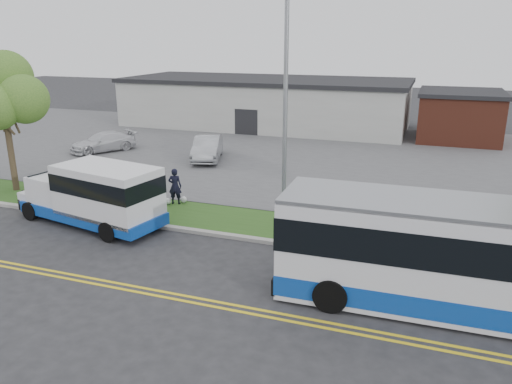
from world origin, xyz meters
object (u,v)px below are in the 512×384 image
at_px(transit_bus, 486,261).
at_px(parked_car_b, 103,142).
at_px(shuttle_bus, 97,193).
at_px(streetlight_near, 285,107).
at_px(parked_car_a, 207,148).
at_px(tree_west, 2,94).
at_px(pedestrian, 175,186).

xyz_separation_m(transit_bus, parked_car_b, (-23.80, 14.49, -0.93)).
bearing_deg(shuttle_bus, transit_bus, 2.61).
distance_m(shuttle_bus, parked_car_b, 14.97).
bearing_deg(streetlight_near, parked_car_b, 148.62).
bearing_deg(shuttle_bus, parked_car_a, 103.77).
distance_m(parked_car_a, parked_car_b, 8.05).
distance_m(tree_west, streetlight_near, 15.01).
relative_size(shuttle_bus, parked_car_b, 1.62).
xyz_separation_m(streetlight_near, transit_bus, (7.48, -4.53, -3.53)).
xyz_separation_m(tree_west, transit_bus, (22.48, -5.00, -3.42)).
bearing_deg(parked_car_a, parked_car_b, 163.33).
distance_m(transit_bus, pedestrian, 14.55).
bearing_deg(pedestrian, parked_car_a, -88.28).
relative_size(streetlight_near, parked_car_a, 2.00).
height_order(streetlight_near, parked_car_b, streetlight_near).
bearing_deg(streetlight_near, shuttle_bus, -163.63).
height_order(streetlight_near, shuttle_bus, streetlight_near).
distance_m(tree_west, shuttle_bus, 8.61).
height_order(streetlight_near, parked_car_a, streetlight_near).
bearing_deg(parked_car_a, shuttle_bus, -105.33).
xyz_separation_m(tree_west, shuttle_bus, (7.30, -2.73, -3.65)).
distance_m(streetlight_near, parked_car_b, 19.64).
bearing_deg(parked_car_a, streetlight_near, -68.78).
relative_size(transit_bus, pedestrian, 6.87).
xyz_separation_m(transit_bus, pedestrian, (-13.33, 5.80, -0.71)).
distance_m(pedestrian, parked_car_b, 13.61).
relative_size(shuttle_bus, transit_bus, 0.61).
xyz_separation_m(tree_west, pedestrian, (9.15, 0.80, -4.14)).
bearing_deg(streetlight_near, pedestrian, 167.73).
bearing_deg(parked_car_b, shuttle_bus, -22.52).
distance_m(tree_west, transit_bus, 23.28).
distance_m(transit_bus, parked_car_b, 27.88).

